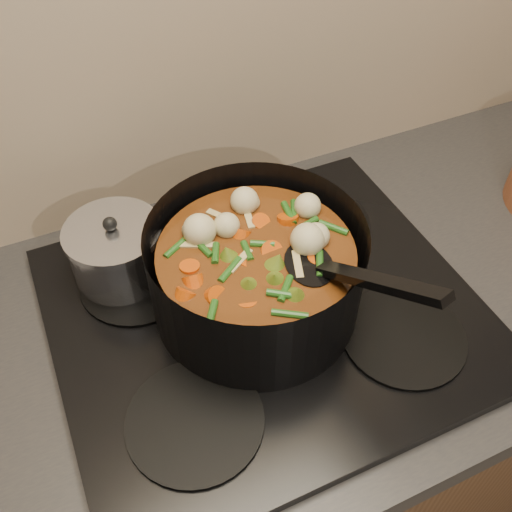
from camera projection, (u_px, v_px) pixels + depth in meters
name	position (u px, v px, depth m)	size (l,w,h in m)	color
counter	(262.00, 445.00, 1.21)	(2.64, 0.64, 0.91)	brown
stovetop	(265.00, 312.00, 0.87)	(0.62, 0.54, 0.03)	black
stockpot	(256.00, 273.00, 0.81)	(0.32, 0.40, 0.22)	black
saucepan	(117.00, 252.00, 0.87)	(0.15, 0.15, 0.12)	silver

